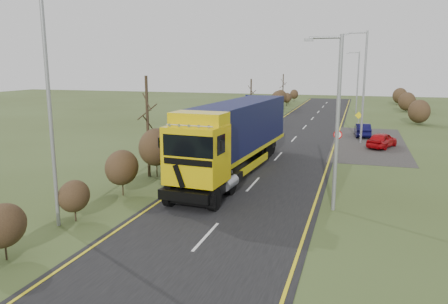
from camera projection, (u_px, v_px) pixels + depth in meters
name	position (u px, v px, depth m)	size (l,w,h in m)	color
ground	(234.00, 206.00, 21.00)	(160.00, 160.00, 0.00)	#38441D
road	(273.00, 162.00, 30.36)	(8.00, 120.00, 0.02)	black
layby	(369.00, 143.00, 37.84)	(6.00, 18.00, 0.02)	#282623
lane_markings	(272.00, 163.00, 30.07)	(7.52, 116.00, 0.01)	gold
hedgerow	(181.00, 140.00, 29.81)	(2.24, 102.04, 6.05)	#322216
lorry	(234.00, 133.00, 26.96)	(3.61, 16.14, 4.45)	black
car_red_hatchback	(382.00, 140.00, 35.51)	(1.48, 3.69, 1.26)	#AA080D
car_blue_sedan	(363.00, 130.00, 41.11)	(1.30, 3.74, 1.23)	black
streetlight_near	(336.00, 117.00, 19.62)	(1.71, 0.18, 7.99)	gray
streetlight_mid	(363.00, 82.00, 36.89)	(2.00, 0.19, 9.44)	gray
streetlight_far	(357.00, 80.00, 59.88)	(1.80, 0.18, 8.42)	gray
left_pole	(49.00, 97.00, 17.42)	(0.16, 0.16, 10.81)	gray
speed_sign	(338.00, 140.00, 30.38)	(0.61, 0.10, 2.21)	gray
warning_board	(358.00, 119.00, 44.44)	(0.75, 0.11, 1.98)	gray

